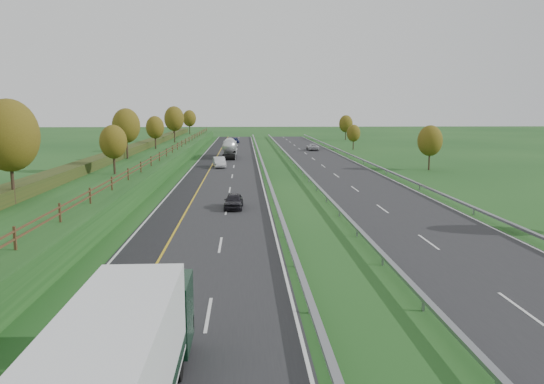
{
  "coord_description": "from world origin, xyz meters",
  "views": [
    {
      "loc": [
        2.87,
        -11.15,
        8.94
      ],
      "look_at": [
        5.12,
        31.53,
        2.2
      ],
      "focal_mm": 35.0,
      "sensor_mm": 36.0,
      "label": 1
    }
  ],
  "objects": [
    {
      "name": "hedge_left",
      "position": [
        -15.0,
        60.0,
        2.55
      ],
      "size": [
        2.2,
        180.0,
        1.1
      ],
      "primitive_type": "cube",
      "color": "#283716",
      "rests_on": "embankment_left"
    },
    {
      "name": "car_small_far",
      "position": [
        0.6,
        128.64,
        0.68
      ],
      "size": [
        2.2,
        4.53,
        1.27
      ],
      "primitive_type": "imported",
      "rotation": [
        0.0,
        0.0,
        0.1
      ],
      "color": "#151C42",
      "rests_on": "near_carriageway"
    },
    {
      "name": "outer_barrier_far",
      "position": [
        22.3,
        60.0,
        0.62
      ],
      "size": [
        0.32,
        200.0,
        0.71
      ],
      "color": "gray",
      "rests_on": "ground"
    },
    {
      "name": "car_oncoming",
      "position": [
        17.65,
        102.78,
        0.74
      ],
      "size": [
        2.37,
        5.07,
        1.4
      ],
      "primitive_type": "imported",
      "rotation": [
        0.0,
        0.0,
        3.13
      ],
      "color": "silver",
      "rests_on": "far_carriageway"
    },
    {
      "name": "far_carriageway",
      "position": [
        16.5,
        60.0,
        0.02
      ],
      "size": [
        10.5,
        200.0,
        0.04
      ],
      "primitive_type": "cube",
      "color": "#252527",
      "rests_on": "ground"
    },
    {
      "name": "car_silver_mid",
      "position": [
        -0.93,
        69.98,
        0.83
      ],
      "size": [
        2.3,
        5.0,
        1.59
      ],
      "primitive_type": "imported",
      "rotation": [
        0.0,
        0.0,
        0.13
      ],
      "color": "silver",
      "rests_on": "near_carriageway"
    },
    {
      "name": "embankment_left",
      "position": [
        -13.0,
        60.0,
        1.0
      ],
      "size": [
        12.0,
        200.0,
        2.0
      ],
      "primitive_type": "cube",
      "color": "#194518",
      "rests_on": "ground"
    },
    {
      "name": "ground",
      "position": [
        8.0,
        55.0,
        0.0
      ],
      "size": [
        400.0,
        400.0,
        0.0
      ],
      "primitive_type": "plane",
      "color": "#194518",
      "rests_on": "ground"
    },
    {
      "name": "hard_shoulder",
      "position": [
        -3.75,
        60.0,
        0.02
      ],
      "size": [
        3.0,
        200.0,
        0.04
      ],
      "primitive_type": "cube",
      "color": "black",
      "rests_on": "ground"
    },
    {
      "name": "fence_left",
      "position": [
        -8.5,
        59.59,
        2.73
      ],
      "size": [
        0.12,
        189.06,
        1.2
      ],
      "color": "#422B19",
      "rests_on": "embankment_left"
    },
    {
      "name": "car_dark_near",
      "position": [
        1.9,
        35.92,
        0.73
      ],
      "size": [
        1.78,
        4.08,
        1.37
      ],
      "primitive_type": "imported",
      "rotation": [
        0.0,
        0.0,
        -0.04
      ],
      "color": "black",
      "rests_on": "near_carriageway"
    },
    {
      "name": "median_barrier_near",
      "position": [
        5.7,
        60.0,
        0.61
      ],
      "size": [
        0.32,
        200.0,
        0.71
      ],
      "color": "gray",
      "rests_on": "ground"
    },
    {
      "name": "lane_markings",
      "position": [
        6.4,
        59.88,
        0.05
      ],
      "size": [
        26.75,
        200.0,
        0.01
      ],
      "color": "silver",
      "rests_on": "near_carriageway"
    },
    {
      "name": "median_barrier_far",
      "position": [
        10.8,
        60.0,
        0.61
      ],
      "size": [
        0.32,
        200.0,
        0.71
      ],
      "color": "gray",
      "rests_on": "ground"
    },
    {
      "name": "trees_left",
      "position": [
        -12.64,
        56.63,
        6.37
      ],
      "size": [
        6.64,
        164.3,
        7.66
      ],
      "color": "#2D2116",
      "rests_on": "embankment_left"
    },
    {
      "name": "road_tanker",
      "position": [
        0.19,
        86.48,
        1.86
      ],
      "size": [
        2.4,
        11.22,
        3.46
      ],
      "color": "silver",
      "rests_on": "near_carriageway"
    },
    {
      "name": "trees_far",
      "position": [
        29.8,
        89.21,
        4.25
      ],
      "size": [
        8.45,
        118.6,
        7.12
      ],
      "color": "#2D2116",
      "rests_on": "ground"
    },
    {
      "name": "near_carriageway",
      "position": [
        0.0,
        60.0,
        0.02
      ],
      "size": [
        10.5,
        200.0,
        0.04
      ],
      "primitive_type": "cube",
      "color": "#252527",
      "rests_on": "ground"
    }
  ]
}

